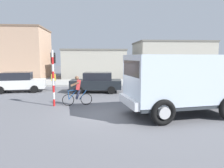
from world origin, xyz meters
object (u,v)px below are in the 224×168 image
at_px(cyclist, 77,91).
at_px(pedestrian_near_kerb, 54,81).
at_px(car_white_mid, 96,82).
at_px(truck_foreground, 182,81).
at_px(car_red_near, 19,82).
at_px(traffic_light_pole, 53,70).

relative_size(cyclist, pedestrian_near_kerb, 1.06).
xyz_separation_m(cyclist, car_white_mid, (1.13, 4.47, -0.05)).
height_order(truck_foreground, pedestrian_near_kerb, truck_foreground).
bearing_deg(cyclist, car_red_near, 134.98).
bearing_deg(car_white_mid, car_red_near, 173.78).
height_order(truck_foreground, car_white_mid, truck_foreground).
bearing_deg(car_white_mid, traffic_light_pole, -118.97).
height_order(traffic_light_pole, pedestrian_near_kerb, traffic_light_pole).
bearing_deg(traffic_light_pole, cyclist, -0.51).
bearing_deg(truck_foreground, pedestrian_near_kerb, 133.98).
height_order(cyclist, traffic_light_pole, traffic_light_pole).
relative_size(car_red_near, car_white_mid, 1.02).
xyz_separation_m(truck_foreground, car_white_mid, (-4.05, 6.87, -0.85)).
distance_m(cyclist, car_white_mid, 4.61).
bearing_deg(pedestrian_near_kerb, traffic_light_pole, -78.55).
distance_m(car_white_mid, pedestrian_near_kerb, 3.73).
height_order(cyclist, car_white_mid, cyclist).
distance_m(traffic_light_pole, pedestrian_near_kerb, 5.74).
relative_size(truck_foreground, cyclist, 3.33).
xyz_separation_m(traffic_light_pole, car_red_near, (-3.81, 5.14, -1.25)).
height_order(cyclist, pedestrian_near_kerb, cyclist).
xyz_separation_m(car_red_near, car_white_mid, (6.27, -0.68, 0.00)).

